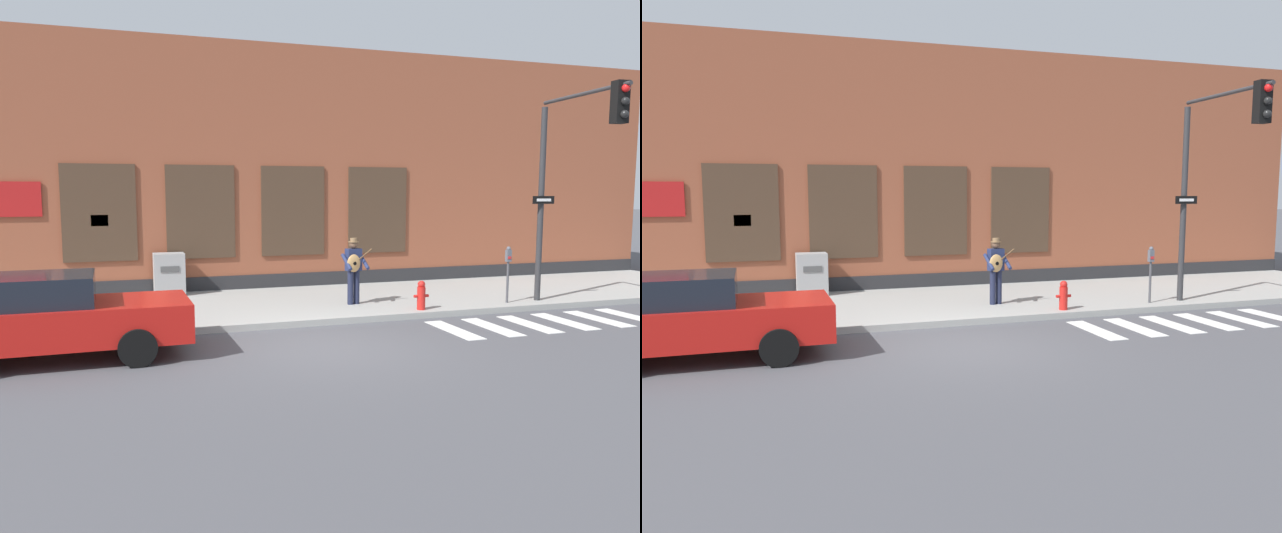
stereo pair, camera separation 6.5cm
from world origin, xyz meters
TOP-DOWN VIEW (x-y plane):
  - ground_plane at (0.00, 0.00)m, footprint 160.00×160.00m
  - sidewalk at (0.00, 4.29)m, footprint 28.00×4.86m
  - building_backdrop at (-0.00, 8.71)m, footprint 28.00×4.06m
  - crosswalk at (5.57, 0.56)m, footprint 5.20×1.90m
  - red_car at (-4.76, 0.65)m, footprint 4.62×2.02m
  - busker at (1.97, 3.38)m, footprint 0.73×0.56m
  - traffic_light at (6.63, 1.28)m, footprint 0.69×3.11m
  - parking_meter at (5.78, 2.38)m, footprint 0.13×0.11m
  - utility_box at (-2.29, 6.27)m, footprint 0.82×0.62m
  - fire_hydrant at (3.25, 2.21)m, footprint 0.38×0.20m

SIDE VIEW (x-z plane):
  - ground_plane at x=0.00m, z-range 0.00..0.00m
  - crosswalk at x=5.57m, z-range 0.00..0.01m
  - sidewalk at x=0.00m, z-range 0.00..0.15m
  - fire_hydrant at x=3.25m, z-range 0.14..0.84m
  - utility_box at x=-2.29m, z-range 0.15..1.30m
  - red_car at x=-4.76m, z-range 0.01..1.54m
  - parking_meter at x=5.78m, z-range 0.38..1.81m
  - busker at x=1.97m, z-range 0.27..1.93m
  - building_backdrop at x=0.00m, z-range -0.01..7.15m
  - traffic_light at x=6.63m, z-range 1.14..6.25m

